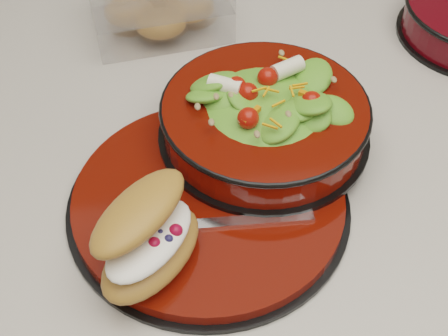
{
  "coord_description": "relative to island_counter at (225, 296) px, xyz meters",
  "views": [
    {
      "loc": [
        -0.07,
        -0.59,
        1.45
      ],
      "look_at": [
        -0.02,
        -0.13,
        0.94
      ],
      "focal_mm": 50.0,
      "sensor_mm": 36.0,
      "label": 1
    }
  ],
  "objects": [
    {
      "name": "island_counter",
      "position": [
        0.0,
        0.0,
        0.0
      ],
      "size": [
        1.24,
        0.74,
        0.9
      ],
      "color": "silver",
      "rests_on": "ground"
    },
    {
      "name": "dinner_plate",
      "position": [
        -0.04,
        -0.15,
        0.46
      ],
      "size": [
        0.32,
        0.32,
        0.02
      ],
      "rotation": [
        0.0,
        0.0,
        0.12
      ],
      "color": "black",
      "rests_on": "island_counter"
    },
    {
      "name": "salad_bowl",
      "position": [
        0.04,
        -0.06,
        0.5
      ],
      "size": [
        0.25,
        0.25,
        0.1
      ],
      "rotation": [
        0.0,
        0.0,
        0.15
      ],
      "color": "black",
      "rests_on": "dinner_plate"
    },
    {
      "name": "croissant",
      "position": [
        -0.1,
        -0.22,
        0.5
      ],
      "size": [
        0.14,
        0.16,
        0.08
      ],
      "rotation": [
        0.0,
        0.0,
        0.88
      ],
      "color": "#AE7535",
      "rests_on": "dinner_plate"
    },
    {
      "name": "fork",
      "position": [
        -0.02,
        -0.19,
        0.47
      ],
      "size": [
        0.18,
        0.02,
        0.0
      ],
      "rotation": [
        0.0,
        0.0,
        1.54
      ],
      "color": "silver",
      "rests_on": "dinner_plate"
    },
    {
      "name": "pastry_box",
      "position": [
        -0.07,
        0.21,
        0.49
      ],
      "size": [
        0.21,
        0.17,
        0.09
      ],
      "rotation": [
        0.0,
        0.0,
        0.14
      ],
      "color": "white",
      "rests_on": "island_counter"
    }
  ]
}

